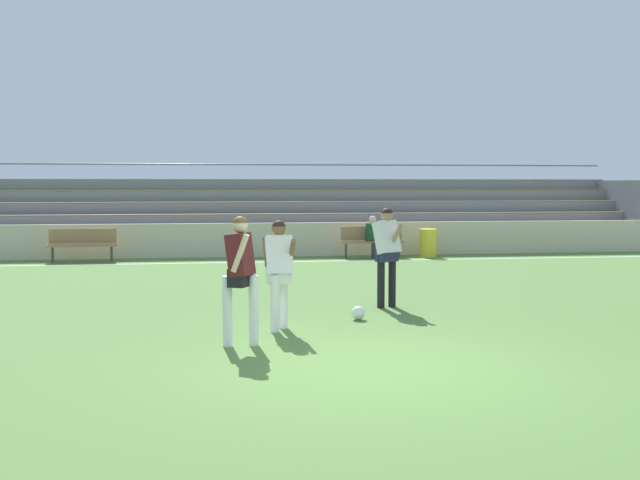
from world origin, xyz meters
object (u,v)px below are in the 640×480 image
object	(u,v)px
bench_near_wall_gap	(82,242)
player_dark_overlapping	(240,269)
player_white_on_ball	(387,248)
player_white_deep_cover	(279,265)
bench_centre_sideline	(372,239)
spectator_seated	(373,234)
soccer_ball	(358,313)
trash_bin	(428,243)
bleacher_stand	(264,211)

from	to	relation	value
bench_near_wall_gap	player_dark_overlapping	distance (m)	12.61
player_white_on_ball	player_white_deep_cover	size ratio (longest dim) A/B	1.07
bench_centre_sideline	player_dark_overlapping	distance (m)	12.84
spectator_seated	player_white_on_ball	world-z (taller)	player_white_on_ball
soccer_ball	trash_bin	bearing A→B (deg)	68.07
bench_centre_sideline	player_white_on_ball	xyz separation A→B (m)	(-1.74, -9.11, 0.49)
bench_near_wall_gap	player_white_on_ball	size ratio (longest dim) A/B	1.04
player_white_on_ball	bleacher_stand	bearing A→B (deg)	94.78
bench_near_wall_gap	soccer_ball	bearing A→B (deg)	-61.41
spectator_seated	soccer_ball	size ratio (longest dim) A/B	5.50
spectator_seated	player_white_on_ball	bearing A→B (deg)	-100.95
bench_centre_sideline	spectator_seated	xyz separation A→B (m)	(0.00, -0.12, 0.16)
bench_near_wall_gap	bench_centre_sideline	bearing A→B (deg)	0.00
bleacher_stand	spectator_seated	size ratio (longest dim) A/B	20.83
spectator_seated	soccer_ball	xyz separation A→B (m)	(-2.48, -10.19, -0.59)
bench_near_wall_gap	trash_bin	distance (m)	9.77
trash_bin	soccer_ball	size ratio (longest dim) A/B	3.70
bleacher_stand	soccer_ball	size ratio (longest dim) A/B	114.59
bench_near_wall_gap	trash_bin	size ratio (longest dim) A/B	2.21
trash_bin	spectator_seated	bearing A→B (deg)	-175.63
spectator_seated	trash_bin	bearing A→B (deg)	4.37
bleacher_stand	bench_near_wall_gap	world-z (taller)	bleacher_stand
player_white_on_ball	player_dark_overlapping	size ratio (longest dim) A/B	1.00
bleacher_stand	spectator_seated	xyz separation A→B (m)	(2.81, -3.80, -0.52)
bench_centre_sideline	spectator_seated	bearing A→B (deg)	-90.00
player_white_deep_cover	soccer_ball	bearing A→B (deg)	27.15
trash_bin	player_white_on_ball	bearing A→B (deg)	-110.51
bench_near_wall_gap	spectator_seated	distance (m)	8.10
bench_centre_sideline	trash_bin	world-z (taller)	bench_centre_sideline
player_white_on_ball	spectator_seated	bearing A→B (deg)	79.05
trash_bin	player_white_deep_cover	distance (m)	12.29
bench_near_wall_gap	trash_bin	xyz separation A→B (m)	(9.77, 0.01, -0.14)
player_dark_overlapping	bench_centre_sideline	bearing A→B (deg)	69.87
player_dark_overlapping	soccer_ball	distance (m)	2.76
bench_near_wall_gap	spectator_seated	world-z (taller)	spectator_seated
soccer_ball	player_white_deep_cover	bearing A→B (deg)	-152.85
bench_centre_sideline	player_white_deep_cover	distance (m)	11.62
player_white_on_ball	soccer_ball	bearing A→B (deg)	-121.87
soccer_ball	bench_centre_sideline	bearing A→B (deg)	76.46
bleacher_stand	player_white_on_ball	world-z (taller)	bleacher_stand
bench_centre_sideline	bench_near_wall_gap	bearing A→B (deg)	180.00
bench_near_wall_gap	bench_centre_sideline	size ratio (longest dim) A/B	1.00
bench_near_wall_gap	soccer_ball	xyz separation A→B (m)	(5.62, -10.30, -0.44)
bleacher_stand	bench_centre_sideline	distance (m)	4.68
player_dark_overlapping	player_white_on_ball	bearing A→B (deg)	47.66
bleacher_stand	bench_near_wall_gap	bearing A→B (deg)	-145.16
bleacher_stand	player_white_deep_cover	xyz separation A→B (m)	(-0.99, -14.66, -0.27)
spectator_seated	soccer_ball	world-z (taller)	spectator_seated
bleacher_stand	spectator_seated	bearing A→B (deg)	-53.47
bleacher_stand	trash_bin	xyz separation A→B (m)	(4.48, -3.67, -0.81)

